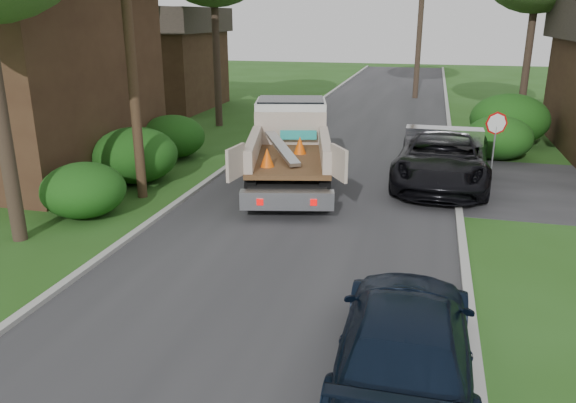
% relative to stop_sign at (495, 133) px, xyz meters
% --- Properties ---
extents(ground, '(120.00, 120.00, 0.00)m').
position_rel_stop_sign_xyz_m(ground, '(-5.20, -9.00, -1.78)').
color(ground, '#234B15').
rests_on(ground, ground).
extents(road, '(8.00, 90.00, 0.02)m').
position_rel_stop_sign_xyz_m(road, '(-5.20, 1.00, -1.77)').
color(road, '#28282B').
rests_on(road, ground).
extents(curb_left, '(0.20, 90.00, 0.12)m').
position_rel_stop_sign_xyz_m(curb_left, '(-9.30, 1.00, -1.72)').
color(curb_left, '#9E9E99').
rests_on(curb_left, ground).
extents(curb_right, '(0.20, 90.00, 0.12)m').
position_rel_stop_sign_xyz_m(curb_right, '(-1.10, 1.00, -1.72)').
color(curb_right, '#9E9E99').
rests_on(curb_right, ground).
extents(stop_sign, '(0.71, 0.32, 2.48)m').
position_rel_stop_sign_xyz_m(stop_sign, '(0.00, 0.00, 0.00)').
color(stop_sign, slate).
rests_on(stop_sign, ground).
extents(utility_pole, '(2.42, 1.25, 10.00)m').
position_rel_stop_sign_xyz_m(utility_pole, '(-10.68, -4.02, 3.40)').
color(utility_pole, '#382619').
rests_on(utility_pole, ground).
extents(house_left_far, '(7.56, 7.56, 6.00)m').
position_rel_stop_sign_xyz_m(house_left_far, '(-18.70, 13.00, 1.27)').
color(house_left_far, '#392217').
rests_on(house_left_far, ground).
extents(hedge_left_a, '(2.34, 2.34, 1.53)m').
position_rel_stop_sign_xyz_m(hedge_left_a, '(-11.40, -6.00, -1.01)').
color(hedge_left_a, '#194610').
rests_on(hedge_left_a, ground).
extents(hedge_left_b, '(2.86, 2.86, 1.87)m').
position_rel_stop_sign_xyz_m(hedge_left_b, '(-11.70, -2.50, -0.84)').
color(hedge_left_b, '#194610').
rests_on(hedge_left_b, ground).
extents(hedge_left_c, '(2.60, 2.60, 1.70)m').
position_rel_stop_sign_xyz_m(hedge_left_c, '(-12.00, 1.00, -0.93)').
color(hedge_left_c, '#194610').
rests_on(hedge_left_c, ground).
extents(hedge_right_a, '(2.60, 2.60, 1.70)m').
position_rel_stop_sign_xyz_m(hedge_right_a, '(0.60, 4.00, -0.93)').
color(hedge_right_a, '#194610').
rests_on(hedge_right_a, ground).
extents(hedge_right_b, '(3.38, 3.38, 2.21)m').
position_rel_stop_sign_xyz_m(hedge_right_b, '(1.30, 7.00, -0.67)').
color(hedge_right_b, '#194610').
rests_on(hedge_right_b, ground).
extents(flatbed_truck, '(4.29, 7.32, 2.61)m').
position_rel_stop_sign_xyz_m(flatbed_truck, '(-6.70, -0.86, -0.36)').
color(flatbed_truck, black).
rests_on(flatbed_truck, ground).
extents(black_pickup, '(3.28, 6.58, 1.79)m').
position_rel_stop_sign_xyz_m(black_pickup, '(-1.60, -0.18, -0.88)').
color(black_pickup, black).
rests_on(black_pickup, ground).
extents(navy_suv, '(2.08, 5.05, 1.46)m').
position_rel_stop_sign_xyz_m(navy_suv, '(-2.23, -11.50, -1.05)').
color(navy_suv, black).
rests_on(navy_suv, ground).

